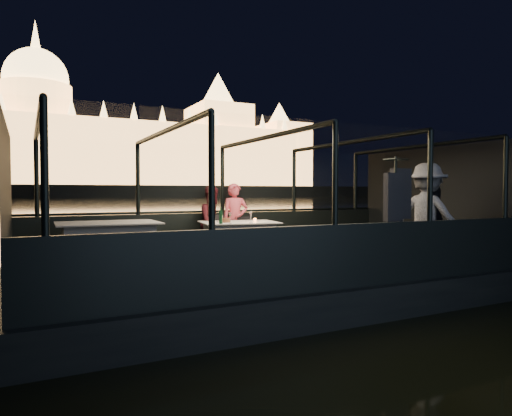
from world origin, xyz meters
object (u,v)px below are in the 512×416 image
person_man_maroon (213,221)px  passenger_dark (430,219)px  chair_port_right (247,235)px  coat_stand (395,221)px  chair_port_left (220,236)px  wine_bottle (221,216)px  person_woman_coral (235,220)px  dining_table_aft (108,250)px  passenger_stripe (427,221)px  dining_table_central (239,241)px

person_man_maroon → passenger_dark: passenger_dark is taller
chair_port_right → coat_stand: size_ratio=0.43×
chair_port_left → wine_bottle: bearing=-130.7°
chair_port_left → person_woman_coral: size_ratio=0.57×
dining_table_aft → person_man_maroon: person_man_maroon is taller
person_man_maroon → passenger_dark: 4.19m
passenger_stripe → coat_stand: bearing=85.5°
passenger_dark → wine_bottle: (-3.33, 1.79, 0.06)m
chair_port_right → person_woman_coral: person_woman_coral is taller
passenger_dark → dining_table_aft: bearing=-67.6°
chair_port_right → passenger_dark: 3.57m
dining_table_central → passenger_dark: bearing=-37.5°
wine_bottle → person_man_maroon: bearing=75.5°
dining_table_central → passenger_stripe: (2.45, -2.40, 0.47)m
coat_stand → person_man_maroon: size_ratio=1.29×
dining_table_aft → chair_port_right: (2.88, 0.73, 0.06)m
chair_port_right → person_woman_coral: 0.43m
dining_table_central → passenger_stripe: 3.47m
person_man_maroon → coat_stand: bearing=-77.1°
passenger_stripe → passenger_dark: 0.43m
chair_port_right → chair_port_left: bearing=-176.0°
dining_table_central → wine_bottle: wine_bottle is taller
coat_stand → wine_bottle: coat_stand is taller
chair_port_left → wine_bottle: size_ratio=2.79×
chair_port_left → coat_stand: 3.64m
wine_bottle → dining_table_central: bearing=34.7°
person_man_maroon → passenger_stripe: (2.70, -3.12, 0.10)m
passenger_stripe → dining_table_aft: bearing=44.8°
dining_table_central → passenger_stripe: passenger_stripe is taller
passenger_dark → wine_bottle: bearing=-76.4°
chair_port_right → person_woman_coral: bearing=127.0°
passenger_stripe → chair_port_left: bearing=20.4°
person_woman_coral → passenger_stripe: 3.82m
dining_table_central → coat_stand: (1.41, -2.73, 0.51)m
person_woman_coral → person_man_maroon: size_ratio=1.04×
dining_table_central → passenger_dark: passenger_dark is taller
person_woman_coral → passenger_dark: passenger_dark is taller
dining_table_aft → passenger_dark: size_ratio=0.87×
dining_table_aft → chair_port_left: (2.30, 0.78, 0.06)m
dining_table_central → person_woman_coral: (0.25, 0.72, 0.36)m
passenger_stripe → wine_bottle: (-2.98, 2.04, 0.06)m
chair_port_right → passenger_stripe: size_ratio=0.44×
dining_table_aft → wine_bottle: bearing=-2.5°
chair_port_left → passenger_dark: passenger_dark is taller
chair_port_right → person_man_maroon: (-0.64, 0.27, 0.30)m
coat_stand → person_woman_coral: 3.65m
chair_port_left → coat_stand: size_ratio=0.46×
chair_port_left → wine_bottle: wine_bottle is taller
dining_table_aft → person_man_maroon: size_ratio=1.10×
person_man_maroon → passenger_stripe: 4.13m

